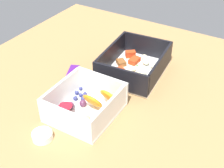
# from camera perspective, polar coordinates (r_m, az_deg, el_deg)

# --- Properties ---
(table_surface) EXTENTS (0.80, 0.80, 0.02)m
(table_surface) POSITION_cam_1_polar(r_m,az_deg,el_deg) (0.76, -0.21, -1.29)
(table_surface) COLOR #9E7547
(table_surface) RESTS_ON ground
(pasta_container) EXTENTS (0.19, 0.16, 0.06)m
(pasta_container) POSITION_cam_1_polar(r_m,az_deg,el_deg) (0.80, 4.16, 3.43)
(pasta_container) COLOR white
(pasta_container) RESTS_ON table_surface
(fruit_bowl) EXTENTS (0.15, 0.13, 0.06)m
(fruit_bowl) POSITION_cam_1_polar(r_m,az_deg,el_deg) (0.67, -4.88, -3.92)
(fruit_bowl) COLOR white
(fruit_bowl) RESTS_ON table_surface
(candy_bar) EXTENTS (0.07, 0.05, 0.01)m
(candy_bar) POSITION_cam_1_polar(r_m,az_deg,el_deg) (0.80, -7.42, 1.86)
(candy_bar) COLOR #51197A
(candy_bar) RESTS_ON table_surface
(paper_cup_liner) EXTENTS (0.04, 0.04, 0.01)m
(paper_cup_liner) POSITION_cam_1_polar(r_m,az_deg,el_deg) (0.64, -12.89, -9.40)
(paper_cup_liner) COLOR white
(paper_cup_liner) RESTS_ON table_surface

